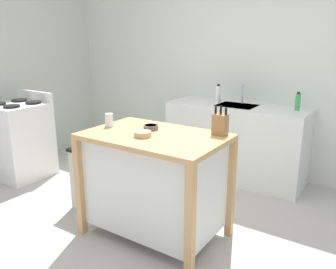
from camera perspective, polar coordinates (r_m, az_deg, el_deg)
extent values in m
plane|color=#ADA8A0|center=(3.00, -2.08, -17.68)|extent=(6.57, 6.57, 0.00)
cube|color=silver|center=(4.35, 13.95, 10.65)|extent=(5.57, 0.10, 2.60)
cube|color=beige|center=(5.08, -23.90, 10.46)|extent=(0.10, 2.65, 2.60)
cube|color=tan|center=(2.77, -2.29, -0.34)|extent=(1.14, 0.74, 0.04)
cube|color=silver|center=(2.90, -2.21, -8.01)|extent=(1.04, 0.64, 0.77)
cube|color=tan|center=(3.03, -14.51, -8.52)|extent=(0.06, 0.06, 0.87)
cube|color=tan|center=(2.41, 3.71, -14.70)|extent=(0.06, 0.06, 0.87)
cube|color=tan|center=(3.48, -6.16, -4.84)|extent=(0.06, 0.06, 0.87)
cube|color=tan|center=(2.96, 10.44, -8.88)|extent=(0.06, 0.06, 0.87)
cube|color=olive|center=(2.75, 8.71, 1.64)|extent=(0.11, 0.09, 0.17)
cylinder|color=black|center=(2.74, 7.97, 4.08)|extent=(0.02, 0.02, 0.06)
cylinder|color=black|center=(2.72, 8.81, 4.08)|extent=(0.02, 0.02, 0.07)
cylinder|color=black|center=(2.70, 9.65, 3.85)|extent=(0.02, 0.02, 0.06)
cylinder|color=tan|center=(2.69, -4.24, 0.08)|extent=(0.14, 0.14, 0.04)
cylinder|color=brown|center=(2.68, -4.25, 0.47)|extent=(0.11, 0.11, 0.01)
cylinder|color=#564C47|center=(2.89, -2.88, 1.21)|extent=(0.13, 0.13, 0.04)
cylinder|color=#342D2A|center=(2.89, -2.88, 1.54)|extent=(0.10, 0.10, 0.01)
cylinder|color=silver|center=(3.02, -9.83, 2.37)|extent=(0.07, 0.07, 0.12)
cube|color=#B7B2A8|center=(3.50, -12.64, -7.35)|extent=(0.34, 0.26, 0.60)
cube|color=black|center=(3.40, -12.95, -2.45)|extent=(0.36, 0.28, 0.03)
cube|color=silver|center=(4.19, 11.20, -1.22)|extent=(1.63, 0.60, 0.90)
cube|color=silver|center=(4.07, 11.41, 4.60)|extent=(0.44, 0.36, 0.03)
cylinder|color=#B7BCC1|center=(4.19, 12.35, 6.61)|extent=(0.02, 0.02, 0.22)
cylinder|color=white|center=(4.14, 8.37, 6.59)|extent=(0.06, 0.06, 0.21)
cylinder|color=black|center=(4.12, 8.44, 8.17)|extent=(0.04, 0.04, 0.02)
cylinder|color=green|center=(3.96, 20.85, 5.07)|extent=(0.05, 0.05, 0.17)
cylinder|color=black|center=(3.94, 20.99, 6.48)|extent=(0.03, 0.03, 0.02)
cube|color=white|center=(4.53, -23.45, -0.95)|extent=(0.60, 0.60, 0.90)
cube|color=white|center=(4.58, -21.23, 6.02)|extent=(0.60, 0.04, 0.12)
cylinder|color=black|center=(4.24, -24.64, 4.29)|extent=(0.18, 0.18, 0.02)
cylinder|color=black|center=(4.62, -23.59, 5.25)|extent=(0.18, 0.18, 0.02)
cylinder|color=black|center=(4.39, -21.57, 4.97)|extent=(0.18, 0.18, 0.02)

